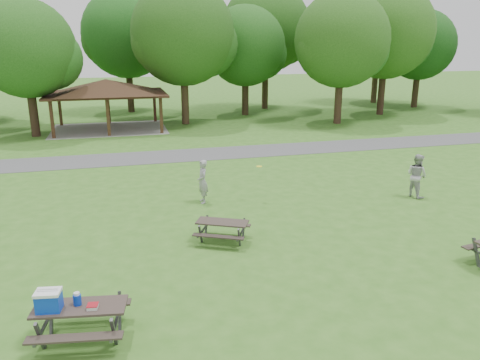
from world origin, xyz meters
name	(u,v)px	position (x,y,z in m)	size (l,w,h in m)	color
ground	(242,258)	(0.00, 0.00, 0.00)	(160.00, 160.00, 0.00)	#356A1E
asphalt_path	(180,156)	(0.00, 14.00, 0.01)	(120.00, 3.20, 0.02)	#4B4B4D
pavilion	(106,89)	(-4.00, 24.00, 3.06)	(8.60, 7.01, 3.76)	#361F13
tree_row_d	(27,52)	(-8.92, 22.53, 5.77)	(6.93, 6.60, 9.27)	black
tree_row_e	(184,37)	(2.10, 25.03, 6.78)	(8.40, 8.00, 11.02)	#322216
tree_row_f	(246,48)	(8.09, 28.53, 5.84)	(7.35, 7.00, 9.55)	black
tree_row_g	(343,43)	(14.09, 22.03, 6.33)	(7.77, 7.40, 10.25)	#2F1F15
tree_row_h	(387,34)	(20.10, 25.53, 7.03)	(8.61, 8.20, 11.37)	black
tree_row_i	(421,47)	(26.08, 29.03, 5.91)	(7.14, 6.80, 9.52)	black
tree_deep_b	(128,36)	(-1.90, 33.03, 6.89)	(8.40, 8.00, 11.13)	black
tree_deep_c	(267,30)	(11.10, 32.03, 7.44)	(8.82, 8.40, 11.90)	#302015
tree_deep_d	(379,36)	(24.10, 33.53, 7.03)	(8.40, 8.00, 11.27)	#322316
picnic_table_near	(70,309)	(-4.71, -3.02, 0.80)	(2.23, 1.90, 1.39)	#322824
picnic_table_middle	(222,226)	(-0.30, 1.40, 0.54)	(2.12, 1.98, 0.74)	#322924
frisbee_in_flight	(259,166)	(2.10, 5.06, 1.50)	(0.28, 0.28, 0.02)	yellow
frisbee_thrower	(203,182)	(-0.20, 5.45, 0.91)	(0.66, 0.43, 1.81)	gray
frisbee_catcher	(417,176)	(8.78, 3.90, 0.94)	(0.91, 0.71, 1.87)	#ADADB0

